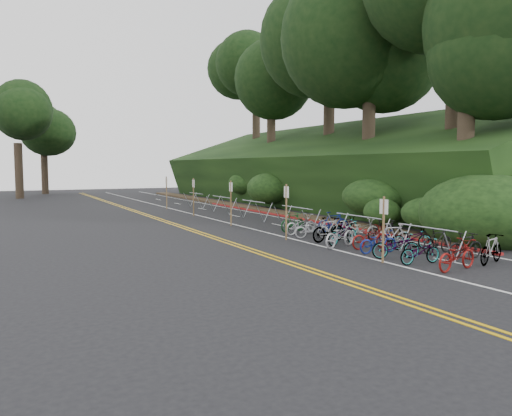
{
  "coord_description": "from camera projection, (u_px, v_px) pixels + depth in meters",
  "views": [
    {
      "loc": [
        -10.68,
        -14.06,
        3.3
      ],
      "look_at": [
        0.14,
        7.05,
        1.3
      ],
      "focal_mm": 35.0,
      "sensor_mm": 36.0,
      "label": 1
    }
  ],
  "objects": [
    {
      "name": "bike_front",
      "position": [
        340.0,
        235.0,
        20.24
      ],
      "size": [
        1.29,
        2.06,
        1.02
      ],
      "primitive_type": "imported",
      "rotation": [
        0.0,
        0.0,
        1.91
      ],
      "color": "#9E9EA3",
      "rests_on": "ground"
    },
    {
      "name": "red_curb",
      "position": [
        300.0,
        219.0,
        30.83
      ],
      "size": [
        0.25,
        28.0,
        0.1
      ],
      "primitive_type": "cube",
      "color": "maroon",
      "rests_on": "ground"
    },
    {
      "name": "signpost_near",
      "position": [
        383.0,
        225.0,
        16.92
      ],
      "size": [
        0.08,
        0.4,
        2.28
      ],
      "color": "brown",
      "rests_on": "ground"
    },
    {
      "name": "tree_cluster",
      "position": [
        277.0,
        63.0,
        40.6
      ],
      "size": [
        32.64,
        54.2,
        18.72
      ],
      "color": "#2D2319",
      "rests_on": "ground"
    },
    {
      "name": "embankment",
      "position": [
        330.0,
        175.0,
        40.16
      ],
      "size": [
        14.3,
        48.14,
        9.11
      ],
      "color": "black",
      "rests_on": "ground"
    },
    {
      "name": "road_markings",
      "position": [
        238.0,
        227.0,
        26.84
      ],
      "size": [
        7.47,
        80.0,
        0.01
      ],
      "color": "gold",
      "rests_on": "ground"
    },
    {
      "name": "bike_racks_rest",
      "position": [
        253.0,
        206.0,
        30.42
      ],
      "size": [
        1.14,
        23.0,
        1.17
      ],
      "color": "#9498A1",
      "rests_on": "ground"
    },
    {
      "name": "ground",
      "position": [
        344.0,
        260.0,
        17.6
      ],
      "size": [
        120.0,
        120.0,
        0.0
      ],
      "primitive_type": "plane",
      "color": "black",
      "rests_on": "ground"
    },
    {
      "name": "bike_valet",
      "position": [
        371.0,
        235.0,
        20.54
      ],
      "size": [
        3.38,
        12.26,
        1.09
      ],
      "color": "maroon",
      "rests_on": "ground"
    },
    {
      "name": "bike_rack_front",
      "position": [
        426.0,
        235.0,
        18.17
      ],
      "size": [
        1.1,
        2.81,
        1.09
      ],
      "color": "#9498A1",
      "rests_on": "ground"
    },
    {
      "name": "signposts_rest",
      "position": [
        211.0,
        197.0,
        30.17
      ],
      "size": [
        0.08,
        18.4,
        2.5
      ],
      "color": "brown",
      "rests_on": "ground"
    }
  ]
}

